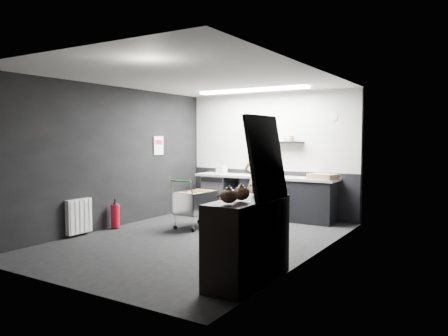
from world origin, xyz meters
The scene contains 22 objects.
floor centered at (0.00, 0.00, 0.00)m, with size 5.50×5.50×0.00m, color black.
ceiling centered at (0.00, 0.00, 2.70)m, with size 5.50×5.50×0.00m, color silver.
wall_back centered at (0.00, 2.75, 1.35)m, with size 5.50×5.50×0.00m, color black.
wall_front centered at (0.00, -2.75, 1.35)m, with size 5.50×5.50×0.00m, color black.
wall_left centered at (-2.00, 0.00, 1.35)m, with size 5.50×5.50×0.00m, color black.
wall_right centered at (2.00, 0.00, 1.35)m, with size 5.50×5.50×0.00m, color black.
kitchen_wall_panel centered at (0.00, 2.73, 1.85)m, with size 3.95×0.02×1.70m, color beige.
dado_panel centered at (0.00, 2.73, 0.50)m, with size 3.95×0.02×1.00m, color black.
floating_shelf centered at (0.20, 2.62, 1.62)m, with size 1.20×0.22×0.04m, color black.
wall_clock centered at (1.40, 2.72, 2.15)m, with size 0.20×0.20×0.03m, color silver.
poster centered at (-1.98, 1.30, 1.55)m, with size 0.02×0.30×0.40m, color white.
poster_red_band centered at (-1.98, 1.30, 1.62)m, with size 0.01×0.22×0.10m, color red.
radiator centered at (-1.94, -0.90, 0.35)m, with size 0.10×0.50×0.60m, color silver.
ceiling_strip centered at (0.00, 1.85, 2.67)m, with size 2.40×0.20×0.04m, color white.
prep_counter centered at (0.14, 2.42, 0.46)m, with size 3.20×0.61×0.90m.
person centered at (0.05, 1.97, 0.81)m, with size 0.59×0.39×1.62m, color beige.
shopping_cart centered at (-0.62, 0.77, 0.45)m, with size 0.56×0.89×0.95m.
sideboard centered at (1.74, -1.45, 0.63)m, with size 0.57×1.32×1.98m.
fire_extinguisher centered at (-1.85, -0.12, 0.26)m, with size 0.16×0.16×0.54m.
cardboard_box centered at (1.33, 2.37, 0.95)m, with size 0.52×0.40×0.10m, color #93714E.
pink_tub centered at (-0.17, 2.42, 1.00)m, with size 0.19×0.19×0.19m, color white.
white_container centered at (-1.04, 2.37, 0.99)m, with size 0.21×0.16×0.18m, color silver.
Camera 1 is at (4.17, -5.98, 1.72)m, focal length 35.00 mm.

